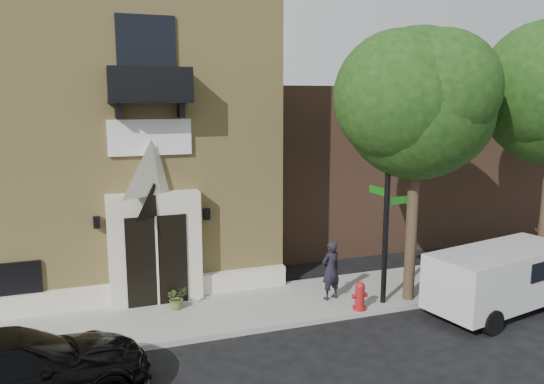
# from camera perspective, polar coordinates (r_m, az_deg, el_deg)

# --- Properties ---
(ground) EXTENTS (120.00, 120.00, 0.00)m
(ground) POSITION_cam_1_polar(r_m,az_deg,el_deg) (13.86, -6.38, -15.60)
(ground) COLOR black
(ground) RESTS_ON ground
(sidewalk) EXTENTS (42.00, 3.00, 0.15)m
(sidewalk) POSITION_cam_1_polar(r_m,az_deg,el_deg) (15.38, -3.99, -12.55)
(sidewalk) COLOR gray
(sidewalk) RESTS_ON ground
(church) EXTENTS (12.20, 11.01, 9.30)m
(church) POSITION_cam_1_polar(r_m,az_deg,el_deg) (20.17, -20.29, 5.65)
(church) COLOR tan
(church) RESTS_ON ground
(neighbour_building) EXTENTS (18.00, 8.00, 6.40)m
(neighbour_building) POSITION_cam_1_polar(r_m,az_deg,el_deg) (25.96, 15.23, 3.62)
(neighbour_building) COLOR brown
(neighbour_building) RESTS_ON ground
(street_tree_left) EXTENTS (4.97, 4.38, 7.77)m
(street_tree_left) POSITION_cam_1_polar(r_m,az_deg,el_deg) (15.29, 15.68, 9.27)
(street_tree_left) COLOR #38281C
(street_tree_left) RESTS_ON sidewalk
(black_sedan) EXTENTS (5.64, 3.03, 1.56)m
(black_sedan) POSITION_cam_1_polar(r_m,az_deg,el_deg) (11.90, -26.40, -17.06)
(black_sedan) COLOR black
(black_sedan) RESTS_ON ground
(cargo_van) EXTENTS (4.75, 2.64, 1.83)m
(cargo_van) POSITION_cam_1_polar(r_m,az_deg,el_deg) (16.48, 23.71, -8.32)
(cargo_van) COLOR silver
(cargo_van) RESTS_ON ground
(street_sign) EXTENTS (0.93, 0.92, 5.76)m
(street_sign) POSITION_cam_1_polar(r_m,az_deg,el_deg) (15.22, 12.25, -1.26)
(street_sign) COLOR black
(street_sign) RESTS_ON sidewalk
(fire_hydrant) EXTENTS (0.46, 0.37, 0.81)m
(fire_hydrant) POSITION_cam_1_polar(r_m,az_deg,el_deg) (15.23, 9.42, -10.98)
(fire_hydrant) COLOR maroon
(fire_hydrant) RESTS_ON sidewalk
(dumpster) EXTENTS (1.71, 1.03, 1.08)m
(dumpster) POSITION_cam_1_polar(r_m,az_deg,el_deg) (17.54, 20.59, -8.11)
(dumpster) COLOR #0E3617
(dumpster) RESTS_ON sidewalk
(planter) EXTENTS (0.73, 0.68, 0.66)m
(planter) POSITION_cam_1_polar(r_m,az_deg,el_deg) (15.35, -10.20, -11.10)
(planter) COLOR #586A32
(planter) RESTS_ON sidewalk
(pedestrian_near) EXTENTS (0.73, 0.57, 1.76)m
(pedestrian_near) POSITION_cam_1_polar(r_m,az_deg,el_deg) (15.72, 6.34, -8.35)
(pedestrian_near) COLOR black
(pedestrian_near) RESTS_ON sidewalk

